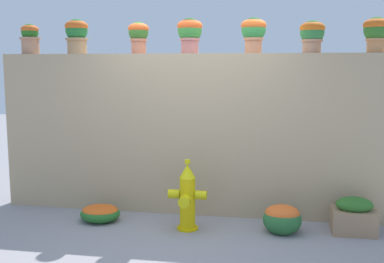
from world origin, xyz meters
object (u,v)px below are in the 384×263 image
Objects in this scene: potted_plant_3 at (190,32)px; planter_box at (354,216)px; potted_plant_2 at (138,34)px; flower_bush_right at (282,218)px; potted_plant_4 at (254,31)px; potted_plant_1 at (77,33)px; potted_plant_0 at (30,37)px; flower_bush_left at (100,213)px; fire_hydrant at (187,198)px; potted_plant_5 at (312,34)px; potted_plant_6 at (376,31)px.

potted_plant_3 reaches higher than planter_box.
flower_bush_right is at bearing -18.43° from potted_plant_2.
potted_plant_3 is 3.01m from planter_box.
flower_bush_right is at bearing -56.37° from potted_plant_4.
potted_plant_3 is 1.02× the size of potted_plant_4.
potted_plant_1 reaches higher than potted_plant_3.
potted_plant_1 reaches higher than potted_plant_2.
potted_plant_0 is 2.59m from flower_bush_left.
potted_plant_3 is at bearing 97.84° from fire_hydrant.
potted_plant_1 is 1.52m from potted_plant_3.
planter_box is at bearing -7.00° from potted_plant_0.
fire_hydrant is (-0.71, -0.68, -1.98)m from potted_plant_4.
potted_plant_3 reaches higher than potted_plant_4.
potted_plant_0 reaches higher than flower_bush_left.
planter_box is at bearing -43.99° from potted_plant_5.
potted_plant_2 is 0.82× the size of planter_box.
potted_plant_3 is at bearing 152.81° from flower_bush_right.
potted_plant_5 is at bearing 0.02° from potted_plant_2.
fire_hydrant is at bearing -153.41° from potted_plant_5.
potted_plant_2 is at bearing -179.98° from potted_plant_5.
potted_plant_5 reaches higher than fire_hydrant.
potted_plant_2 is 0.91× the size of flower_bush_right.
flower_bush_right is (1.11, 0.08, -0.21)m from fire_hydrant.
flower_bush_left is 2.25m from flower_bush_right.
potted_plant_0 is at bearing 179.69° from potted_plant_6.
potted_plant_3 is 2.56m from flower_bush_left.
fire_hydrant is 1.70× the size of planter_box.
potted_plant_1 is 0.91× the size of flower_bush_left.
potted_plant_0 reaches higher than potted_plant_5.
potted_plant_6 is at bearing 1.41° from potted_plant_4.
potted_plant_6 is (1.46, 0.04, -0.01)m from potted_plant_4.
potted_plant_3 is 0.53× the size of fire_hydrant.
potted_plant_2 is 2.23m from fire_hydrant.
potted_plant_0 is at bearing 178.96° from potted_plant_3.
fire_hydrant reaches higher than planter_box.
potted_plant_0 is 0.96× the size of potted_plant_6.
potted_plant_2 is at bearing 58.81° from flower_bush_left.
potted_plant_4 is 2.21m from fire_hydrant.
potted_plant_1 is at bearing 130.53° from flower_bush_left.
potted_plant_3 reaches higher than potted_plant_6.
potted_plant_4 is 0.71m from potted_plant_5.
potted_plant_4 reaches higher than potted_plant_2.
flower_bush_left is at bearing -27.92° from potted_plant_0.
potted_plant_2 is 2.95m from potted_plant_6.
potted_plant_6 reaches higher than flower_bush_left.
flower_bush_left is at bearing -49.47° from potted_plant_1.
potted_plant_2 is at bearing 179.24° from potted_plant_3.
potted_plant_1 is 2.37m from flower_bush_left.
potted_plant_0 is 0.92× the size of potted_plant_3.
potted_plant_2 is at bearing -1.17° from potted_plant_0.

